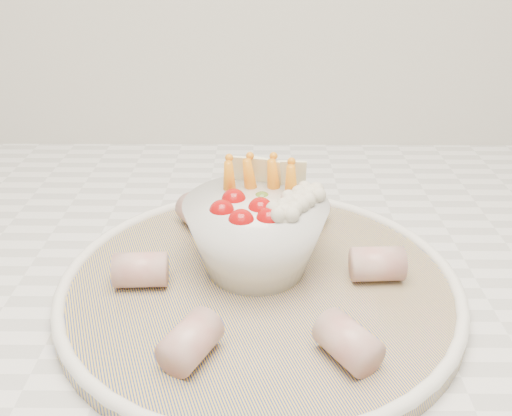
{
  "coord_description": "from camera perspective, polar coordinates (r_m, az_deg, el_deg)",
  "views": [
    {
      "loc": [
        -0.04,
        0.91,
        1.24
      ],
      "look_at": [
        -0.05,
        1.37,
        1.0
      ],
      "focal_mm": 40.0,
      "sensor_mm": 36.0,
      "label": 1
    }
  ],
  "objects": [
    {
      "name": "veggie_bowl",
      "position": [
        0.54,
        0.13,
        -2.42
      ],
      "size": [
        0.14,
        0.14,
        0.1
      ],
      "color": "silver",
      "rests_on": "serving_platter"
    },
    {
      "name": "serving_platter",
      "position": [
        0.55,
        0.39,
        -7.71
      ],
      "size": [
        0.48,
        0.48,
        0.02
      ],
      "color": "navy",
      "rests_on": "kitchen_counter"
    },
    {
      "name": "cured_meat_rolls",
      "position": [
        0.53,
        0.39,
        -5.89
      ],
      "size": [
        0.27,
        0.27,
        0.03
      ],
      "color": "#AA544D",
      "rests_on": "serving_platter"
    }
  ]
}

